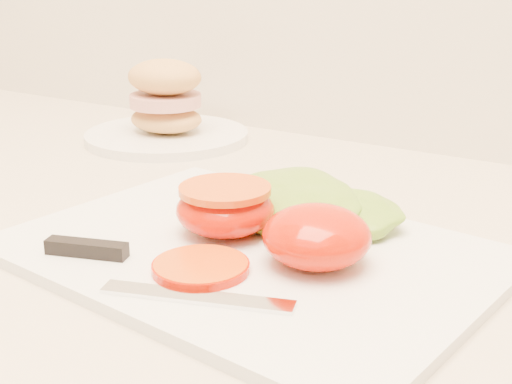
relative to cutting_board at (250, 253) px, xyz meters
The scene contains 8 objects.
cutting_board is the anchor object (origin of this frame).
tomato_half_dome 0.07m from the cutting_board, ahead, with size 0.08×0.08×0.05m, color red.
tomato_half_cut 0.05m from the cutting_board, 155.31° to the left, with size 0.08×0.08×0.04m.
tomato_slice_0 0.06m from the cutting_board, 96.83° to the right, with size 0.07×0.07×0.01m, color #D15F17.
lettuce_leaf_0 0.08m from the cutting_board, 94.65° to the left, with size 0.16×0.11×0.03m, color #84A72C.
lettuce_leaf_1 0.09m from the cutting_board, 62.78° to the left, with size 0.11×0.08×0.02m, color #84A72C.
knife 0.10m from the cutting_board, 121.90° to the right, with size 0.22×0.06×0.01m.
sandwich_plate 0.40m from the cutting_board, 138.46° to the left, with size 0.22×0.22×0.11m.
Camera 1 is at (0.01, 1.16, 1.17)m, focal length 50.00 mm.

